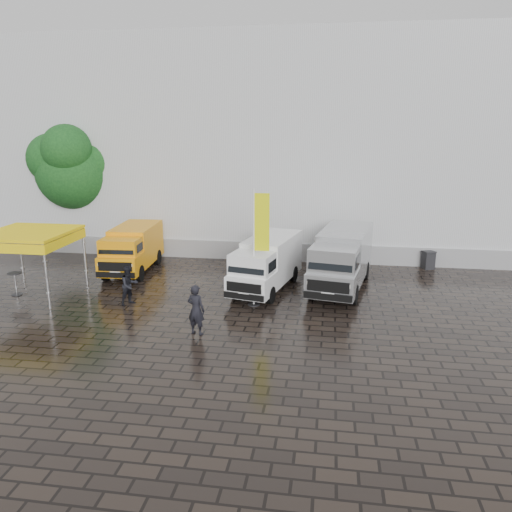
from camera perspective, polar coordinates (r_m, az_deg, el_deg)
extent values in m
plane|color=black|center=(19.90, 0.85, -6.58)|extent=(120.00, 120.00, 0.00)
cube|color=silver|center=(34.39, 7.97, 12.58)|extent=(44.00, 16.00, 12.00)
cube|color=gray|center=(27.17, 7.30, 0.29)|extent=(44.00, 0.15, 1.00)
cylinder|color=silver|center=(25.95, -25.27, 0.19)|extent=(0.10, 0.10, 2.68)
cylinder|color=silver|center=(24.32, -18.96, -0.09)|extent=(0.10, 0.10, 2.68)
cylinder|color=silver|center=(21.65, -22.80, -2.24)|extent=(0.10, 0.10, 2.68)
cube|color=yellow|center=(23.47, -24.52, 2.47)|extent=(3.41, 3.41, 0.12)
cube|color=yellow|center=(22.18, -26.75, 0.76)|extent=(3.36, 0.04, 0.40)
cylinder|color=black|center=(20.81, -0.25, -5.54)|extent=(0.50, 0.50, 0.04)
cylinder|color=white|center=(20.10, -0.26, 0.90)|extent=(0.07, 0.07, 4.85)
cube|color=#ECF30C|center=(19.82, 0.68, 3.86)|extent=(0.60, 0.03, 2.33)
cylinder|color=black|center=(31.09, -19.68, 4.06)|extent=(0.54, 0.54, 3.84)
sphere|color=#143F18|center=(30.74, -20.11, 8.97)|extent=(4.22, 4.22, 4.22)
sphere|color=#143F18|center=(31.72, -20.59, 12.22)|extent=(2.49, 2.49, 2.49)
cylinder|color=black|center=(24.21, -25.77, -2.89)|extent=(0.60, 0.60, 1.02)
cube|color=black|center=(27.29, 19.09, -0.42)|extent=(0.72, 0.72, 0.94)
imported|color=black|center=(17.83, -6.87, -6.11)|extent=(0.77, 0.62, 1.84)
imported|color=black|center=(21.28, -14.27, -3.26)|extent=(0.97, 1.01, 1.65)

